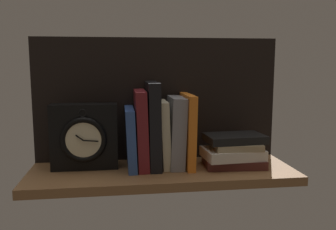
{
  "coord_description": "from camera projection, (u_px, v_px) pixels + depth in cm",
  "views": [
    {
      "loc": [
        -12.01,
        -98.86,
        30.42
      ],
      "look_at": [
        2.04,
        3.16,
        15.26
      ],
      "focal_mm": 38.21,
      "sensor_mm": 36.0,
      "label": 1
    }
  ],
  "objects": [
    {
      "name": "book_maroon_dawkins",
      "position": [
        141.0,
        129.0,
        1.04
      ],
      "size": [
        3.71,
        15.41,
        22.62
      ],
      "primitive_type": "cube",
      "rotation": [
        0.0,
        -0.03,
        0.0
      ],
      "color": "maroon",
      "rests_on": "ground_plane"
    },
    {
      "name": "book_orange_pandolfini",
      "position": [
        187.0,
        130.0,
        1.06
      ],
      "size": [
        2.63,
        16.58,
        21.27
      ],
      "primitive_type": "cube",
      "rotation": [
        0.0,
        0.02,
        0.0
      ],
      "color": "orange",
      "rests_on": "ground_plane"
    },
    {
      "name": "book_stack_side",
      "position": [
        234.0,
        151.0,
        1.05
      ],
      "size": [
        18.41,
        13.84,
        9.43
      ],
      "color": "#471E19",
      "rests_on": "ground_plane"
    },
    {
      "name": "book_black_skeptic",
      "position": [
        153.0,
        125.0,
        1.04
      ],
      "size": [
        3.64,
        15.48,
        24.91
      ],
      "primitive_type": "cube",
      "rotation": [
        0.0,
        -0.01,
        0.0
      ],
      "color": "black",
      "rests_on": "ground_plane"
    },
    {
      "name": "back_panel",
      "position": [
        158.0,
        99.0,
        1.12
      ],
      "size": [
        75.68,
        1.2,
        37.98
      ],
      "primitive_type": "cube",
      "color": "black",
      "rests_on": "ground_plane"
    },
    {
      "name": "book_blue_modern",
      "position": [
        131.0,
        138.0,
        1.04
      ],
      "size": [
        3.09,
        16.23,
        17.56
      ],
      "primitive_type": "cube",
      "rotation": [
        0.0,
        -0.03,
        0.0
      ],
      "color": "#2D4C8E",
      "rests_on": "ground_plane"
    },
    {
      "name": "book_cream_twain",
      "position": [
        164.0,
        134.0,
        1.05
      ],
      "size": [
        3.14,
        12.15,
        19.47
      ],
      "primitive_type": "cube",
      "rotation": [
        0.0,
        -0.04,
        0.0
      ],
      "color": "beige",
      "rests_on": "ground_plane"
    },
    {
      "name": "ground_plane",
      "position": [
        163.0,
        173.0,
        1.03
      ],
      "size": [
        75.68,
        25.3,
        2.5
      ],
      "primitive_type": "cube",
      "color": "brown"
    },
    {
      "name": "framed_clock",
      "position": [
        84.0,
        137.0,
        1.02
      ],
      "size": [
        18.8,
        7.1,
        18.8
      ],
      "color": "black",
      "rests_on": "ground_plane"
    },
    {
      "name": "book_gray_chess",
      "position": [
        176.0,
        132.0,
        1.05
      ],
      "size": [
        4.88,
        13.83,
        20.62
      ],
      "primitive_type": "cube",
      "rotation": [
        0.0,
        0.04,
        0.0
      ],
      "color": "gray",
      "rests_on": "ground_plane"
    }
  ]
}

